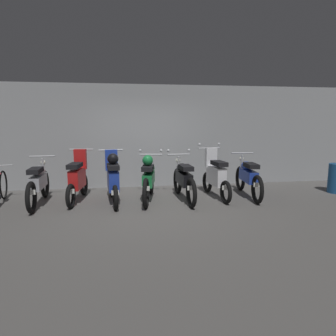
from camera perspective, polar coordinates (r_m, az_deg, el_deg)
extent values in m
plane|color=#565451|center=(6.52, -3.26, -7.36)|extent=(80.00, 80.00, 0.00)
cube|color=gray|center=(8.45, -4.77, 6.06)|extent=(16.00, 0.30, 2.82)
torus|color=black|center=(7.80, -22.48, -2.87)|extent=(0.12, 0.65, 0.65)
torus|color=black|center=(6.56, -24.70, -5.15)|extent=(0.12, 0.65, 0.65)
cube|color=#9EA0A8|center=(7.14, -23.58, -2.42)|extent=(0.25, 0.84, 0.28)
ellipsoid|color=#9EA0A8|center=(7.25, -23.43, -0.48)|extent=(0.28, 0.45, 0.22)
cube|color=black|center=(6.92, -24.05, -0.44)|extent=(0.26, 0.53, 0.10)
cylinder|color=#B7BABF|center=(7.60, -22.94, 2.08)|extent=(0.56, 0.06, 0.04)
cylinder|color=#B7BABF|center=(7.69, -22.69, -0.61)|extent=(0.06, 0.16, 0.65)
sphere|color=silver|center=(7.66, -22.79, 1.01)|extent=(0.12, 0.12, 0.12)
cube|color=white|center=(6.56, -24.70, -4.24)|extent=(0.16, 0.02, 0.10)
torus|color=black|center=(7.72, -15.78, -3.09)|extent=(0.15, 0.54, 0.53)
torus|color=black|center=(6.64, -18.12, -5.14)|extent=(0.15, 0.54, 0.53)
cube|color=red|center=(7.12, -16.96, -1.92)|extent=(0.30, 0.76, 0.44)
cube|color=red|center=(7.39, -16.42, 1.63)|extent=(0.29, 0.15, 0.48)
cube|color=black|center=(6.92, -17.42, 0.43)|extent=(0.30, 0.54, 0.10)
cylinder|color=#B7BABF|center=(7.50, -16.23, 3.43)|extent=(0.56, 0.10, 0.04)
cylinder|color=#B7BABF|center=(7.60, -15.99, -0.06)|extent=(0.07, 0.15, 0.85)
sphere|color=silver|center=(7.56, -16.10, 2.33)|extent=(0.12, 0.12, 0.12)
cube|color=white|center=(6.64, -18.11, -4.26)|extent=(0.16, 0.03, 0.10)
torus|color=black|center=(7.40, -10.75, -3.42)|extent=(0.14, 0.54, 0.53)
torus|color=black|center=(6.29, -10.03, -5.61)|extent=(0.14, 0.54, 0.53)
cube|color=#1E389E|center=(6.79, -10.48, -2.20)|extent=(0.29, 0.75, 0.44)
cube|color=#1E389E|center=(7.06, -10.78, 1.51)|extent=(0.29, 0.15, 0.48)
cube|color=black|center=(6.57, -10.46, 0.27)|extent=(0.29, 0.54, 0.10)
cylinder|color=#B7BABF|center=(7.18, -10.91, 3.39)|extent=(0.56, 0.09, 0.04)
cylinder|color=#B7BABF|center=(7.28, -10.82, -0.26)|extent=(0.07, 0.15, 0.85)
sphere|color=silver|center=(7.24, -10.90, 2.24)|extent=(0.12, 0.12, 0.12)
cube|color=white|center=(6.29, -10.07, -4.67)|extent=(0.16, 0.03, 0.10)
sphere|color=black|center=(6.55, -10.50, 1.74)|extent=(0.24, 0.24, 0.24)
torus|color=black|center=(7.58, -3.23, -2.51)|extent=(0.21, 0.66, 0.65)
torus|color=black|center=(6.32, -4.27, -4.85)|extent=(0.21, 0.66, 0.65)
cube|color=#197238|center=(6.91, -3.72, -2.04)|extent=(0.37, 0.86, 0.28)
ellipsoid|color=#197238|center=(7.03, -3.61, -0.03)|extent=(0.34, 0.48, 0.22)
cube|color=black|center=(6.69, -3.89, 0.02)|extent=(0.33, 0.56, 0.10)
cylinder|color=#B7BABF|center=(7.38, -3.35, 2.59)|extent=(0.56, 0.14, 0.04)
sphere|color=#B7BABF|center=(7.39, -5.36, 3.36)|extent=(0.07, 0.07, 0.07)
sphere|color=#B7BABF|center=(7.35, -1.33, 3.36)|extent=(0.07, 0.07, 0.07)
cylinder|color=#B7BABF|center=(7.48, -3.29, -0.19)|extent=(0.08, 0.17, 0.65)
sphere|color=silver|center=(7.44, -3.30, 1.48)|extent=(0.12, 0.12, 0.12)
cube|color=white|center=(6.32, -4.25, -3.91)|extent=(0.16, 0.04, 0.10)
sphere|color=#197238|center=(6.66, -3.90, 1.47)|extent=(0.24, 0.24, 0.24)
torus|color=black|center=(7.59, 1.83, -2.49)|extent=(0.12, 0.65, 0.65)
torus|color=black|center=(6.36, 4.47, -4.76)|extent=(0.12, 0.65, 0.65)
cube|color=black|center=(6.94, 3.05, -1.99)|extent=(0.26, 0.84, 0.28)
ellipsoid|color=black|center=(7.05, 2.75, 0.00)|extent=(0.28, 0.45, 0.22)
cube|color=black|center=(6.72, 3.45, 0.07)|extent=(0.26, 0.53, 0.10)
cylinder|color=#B7BABF|center=(7.39, 2.04, 2.61)|extent=(0.56, 0.06, 0.04)
sphere|color=#B7BABF|center=(7.32, 0.06, 3.34)|extent=(0.07, 0.07, 0.07)
sphere|color=#B7BABF|center=(7.44, 4.00, 3.41)|extent=(0.07, 0.07, 0.07)
cylinder|color=#B7BABF|center=(7.49, 1.93, -0.16)|extent=(0.06, 0.16, 0.65)
sphere|color=silver|center=(7.46, 1.94, 1.50)|extent=(0.12, 0.12, 0.12)
cube|color=white|center=(6.37, 4.42, -3.83)|extent=(0.16, 0.02, 0.10)
torus|color=black|center=(7.81, 7.50, -2.68)|extent=(0.13, 0.54, 0.53)
torus|color=black|center=(6.78, 11.00, -4.56)|extent=(0.13, 0.54, 0.53)
cube|color=silver|center=(7.24, 9.18, -1.47)|extent=(0.28, 0.75, 0.44)
cube|color=silver|center=(7.50, 8.23, 2.00)|extent=(0.29, 0.14, 0.48)
cube|color=black|center=(7.04, 9.75, 0.86)|extent=(0.28, 0.54, 0.10)
cylinder|color=#B7BABF|center=(7.60, 7.89, 3.77)|extent=(0.56, 0.08, 0.04)
sphere|color=#B7BABF|center=(7.50, 6.05, 4.50)|extent=(0.07, 0.07, 0.07)
sphere|color=#B7BABF|center=(7.69, 9.71, 4.53)|extent=(0.07, 0.07, 0.07)
cylinder|color=#B7BABF|center=(7.70, 7.69, 0.31)|extent=(0.07, 0.15, 0.85)
sphere|color=silver|center=(7.66, 7.74, 2.68)|extent=(0.12, 0.12, 0.12)
cube|color=white|center=(6.78, 10.94, -3.70)|extent=(0.16, 0.03, 0.10)
torus|color=black|center=(8.16, 13.64, -1.94)|extent=(0.15, 0.66, 0.65)
torus|color=black|center=(6.95, 16.72, -3.94)|extent=(0.15, 0.66, 0.65)
cube|color=#1E389E|center=(7.51, 15.11, -1.44)|extent=(0.30, 0.85, 0.28)
ellipsoid|color=#1E389E|center=(7.63, 14.82, 0.39)|extent=(0.30, 0.46, 0.22)
cube|color=black|center=(7.30, 15.64, 0.46)|extent=(0.29, 0.54, 0.10)
cylinder|color=#B7BABF|center=(7.96, 14.04, 2.80)|extent=(0.56, 0.09, 0.04)
cylinder|color=#B7BABF|center=(8.06, 13.83, 0.23)|extent=(0.07, 0.16, 0.65)
sphere|color=silver|center=(8.03, 13.89, 1.78)|extent=(0.12, 0.12, 0.12)
cube|color=white|center=(6.95, 16.68, -3.09)|extent=(0.16, 0.03, 0.10)
torus|color=black|center=(8.07, -28.96, -2.83)|extent=(0.13, 0.68, 0.68)
cylinder|color=#B7BABF|center=(7.87, -29.41, 0.41)|extent=(0.50, 0.10, 0.03)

